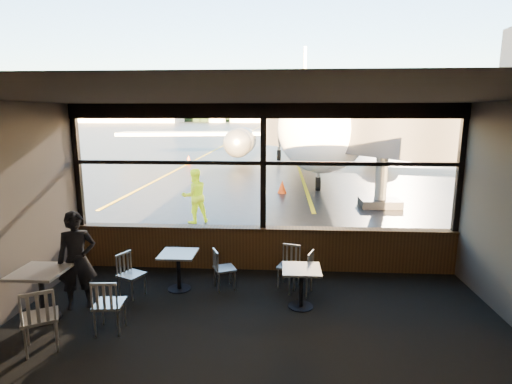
# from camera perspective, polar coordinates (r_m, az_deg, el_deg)

# --- Properties ---
(ground_plane) EXTENTS (520.00, 520.00, 0.00)m
(ground_plane) POSITION_cam_1_polar(r_m,az_deg,el_deg) (128.20, 3.48, 9.39)
(ground_plane) COLOR black
(ground_plane) RESTS_ON ground
(carpet_floor) EXTENTS (8.00, 6.00, 0.01)m
(carpet_floor) POSITION_cam_1_polar(r_m,az_deg,el_deg) (6.11, -0.38, -21.30)
(carpet_floor) COLOR black
(carpet_floor) RESTS_ON ground
(ceiling) EXTENTS (8.00, 6.00, 0.04)m
(ceiling) POSITION_cam_1_polar(r_m,az_deg,el_deg) (5.18, -0.43, 13.51)
(ceiling) COLOR #38332D
(ceiling) RESTS_ON ground
(wall_back) EXTENTS (8.00, 0.04, 3.50)m
(wall_back) POSITION_cam_1_polar(r_m,az_deg,el_deg) (2.66, -5.33, -23.82)
(wall_back) COLOR #463F38
(wall_back) RESTS_ON ground
(window_sill) EXTENTS (8.00, 0.28, 0.90)m
(window_sill) POSITION_cam_1_polar(r_m,az_deg,el_deg) (8.64, 1.01, -8.13)
(window_sill) COLOR #4C3017
(window_sill) RESTS_ON ground
(window_header) EXTENTS (8.00, 0.18, 0.30)m
(window_header) POSITION_cam_1_polar(r_m,az_deg,el_deg) (8.17, 1.08, 11.49)
(window_header) COLOR black
(window_header) RESTS_ON ground
(mullion_left) EXTENTS (0.12, 0.12, 2.60)m
(mullion_left) POSITION_cam_1_polar(r_m,az_deg,el_deg) (9.29, -24.14, 3.35)
(mullion_left) COLOR black
(mullion_left) RESTS_ON ground
(mullion_centre) EXTENTS (0.12, 0.12, 2.60)m
(mullion_centre) POSITION_cam_1_polar(r_m,az_deg,el_deg) (8.23, 1.05, 3.46)
(mullion_centre) COLOR black
(mullion_centre) RESTS_ON ground
(mullion_right) EXTENTS (0.12, 0.12, 2.60)m
(mullion_right) POSITION_cam_1_polar(r_m,az_deg,el_deg) (8.97, 27.17, 2.87)
(mullion_right) COLOR black
(mullion_right) RESTS_ON ground
(window_transom) EXTENTS (8.00, 0.10, 0.08)m
(window_transom) POSITION_cam_1_polar(r_m,az_deg,el_deg) (8.22, 1.05, 4.15)
(window_transom) COLOR black
(window_transom) RESTS_ON ground
(airliner) EXTENTS (28.73, 34.15, 10.21)m
(airliner) POSITION_cam_1_polar(r_m,az_deg,el_deg) (28.89, 7.71, 14.43)
(airliner) COLOR white
(airliner) RESTS_ON ground_plane
(jet_bridge) EXTENTS (8.42, 10.29, 4.49)m
(jet_bridge) POSITION_cam_1_polar(r_m,az_deg,el_deg) (14.07, 16.99, 6.26)
(jet_bridge) COLOR #2B2B2E
(jet_bridge) RESTS_ON ground_plane
(cafe_table_near) EXTENTS (0.65, 0.65, 0.71)m
(cafe_table_near) POSITION_cam_1_polar(r_m,az_deg,el_deg) (7.07, 6.45, -13.46)
(cafe_table_near) COLOR gray
(cafe_table_near) RESTS_ON carpet_floor
(cafe_table_mid) EXTENTS (0.66, 0.66, 0.73)m
(cafe_table_mid) POSITION_cam_1_polar(r_m,az_deg,el_deg) (7.82, -10.98, -11.07)
(cafe_table_mid) COLOR gray
(cafe_table_mid) RESTS_ON carpet_floor
(cafe_table_left) EXTENTS (0.77, 0.77, 0.84)m
(cafe_table_left) POSITION_cam_1_polar(r_m,az_deg,el_deg) (7.46, -28.21, -12.85)
(cafe_table_left) COLOR #ACA79E
(cafe_table_left) RESTS_ON carpet_floor
(chair_near_e) EXTENTS (0.58, 0.58, 0.84)m
(chair_near_e) POSITION_cam_1_polar(r_m,az_deg,el_deg) (7.55, 6.41, -11.31)
(chair_near_e) COLOR #B3AFA2
(chair_near_e) RESTS_ON carpet_floor
(chair_near_w) EXTENTS (0.57, 0.57, 0.79)m
(chair_near_w) POSITION_cam_1_polar(r_m,az_deg,el_deg) (7.74, -4.51, -10.90)
(chair_near_w) COLOR beige
(chair_near_w) RESTS_ON carpet_floor
(chair_near_n) EXTENTS (0.56, 0.56, 0.81)m
(chair_near_n) POSITION_cam_1_polar(r_m,az_deg,el_deg) (7.82, 4.69, -10.59)
(chair_near_n) COLOR beige
(chair_near_n) RESTS_ON carpet_floor
(chair_mid_s) EXTENTS (0.52, 0.52, 0.88)m
(chair_mid_s) POSITION_cam_1_polar(r_m,az_deg,el_deg) (6.68, -20.21, -14.83)
(chair_mid_s) COLOR beige
(chair_mid_s) RESTS_ON carpet_floor
(chair_mid_w) EXTENTS (0.59, 0.59, 0.82)m
(chair_mid_w) POSITION_cam_1_polar(r_m,az_deg,el_deg) (7.74, -17.34, -11.28)
(chair_mid_w) COLOR beige
(chair_mid_w) RESTS_ON carpet_floor
(chair_left_s) EXTENTS (0.72, 0.72, 0.97)m
(chair_left_s) POSITION_cam_1_polar(r_m,az_deg,el_deg) (6.58, -28.48, -15.52)
(chair_left_s) COLOR #B7B2A5
(chair_left_s) RESTS_ON carpet_floor
(passenger) EXTENTS (0.73, 0.61, 1.70)m
(passenger) POSITION_cam_1_polar(r_m,az_deg,el_deg) (7.49, -24.19, -8.92)
(passenger) COLOR black
(passenger) RESTS_ON carpet_floor
(ground_crew) EXTENTS (1.03, 0.98, 1.68)m
(ground_crew) POSITION_cam_1_polar(r_m,az_deg,el_deg) (12.39, -8.78, -0.54)
(ground_crew) COLOR #BFF219
(ground_crew) RESTS_ON ground_plane
(cone_nose) EXTENTS (0.39, 0.39, 0.55)m
(cone_nose) POSITION_cam_1_polar(r_m,az_deg,el_deg) (17.05, 3.75, 0.75)
(cone_nose) COLOR #FF6408
(cone_nose) RESTS_ON ground_plane
(cone_wing) EXTENTS (0.41, 0.41, 0.56)m
(cone_wing) POSITION_cam_1_polar(r_m,az_deg,el_deg) (27.89, -9.60, 4.58)
(cone_wing) COLOR #FF6B08
(cone_wing) RESTS_ON ground_plane
(hangar_left) EXTENTS (45.00, 18.00, 11.00)m
(hangar_left) POSITION_cam_1_polar(r_m,az_deg,el_deg) (200.90, -17.24, 11.03)
(hangar_left) COLOR silver
(hangar_left) RESTS_ON ground_plane
(hangar_mid) EXTENTS (38.00, 15.00, 10.00)m
(hangar_mid) POSITION_cam_1_polar(r_m,az_deg,el_deg) (193.17, 3.56, 11.36)
(hangar_mid) COLOR silver
(hangar_mid) RESTS_ON ground_plane
(hangar_right) EXTENTS (50.00, 20.00, 12.00)m
(hangar_right) POSITION_cam_1_polar(r_m,az_deg,el_deg) (195.50, 21.77, 10.91)
(hangar_right) COLOR silver
(hangar_right) RESTS_ON ground_plane
(fuel_tank_a) EXTENTS (8.00, 8.00, 6.00)m
(fuel_tank_a) POSITION_cam_1_polar(r_m,az_deg,el_deg) (192.57, -5.57, 10.74)
(fuel_tank_a) COLOR silver
(fuel_tank_a) RESTS_ON ground_plane
(fuel_tank_b) EXTENTS (8.00, 8.00, 6.00)m
(fuel_tank_b) POSITION_cam_1_polar(r_m,az_deg,el_deg) (191.24, -2.56, 10.78)
(fuel_tank_b) COLOR silver
(fuel_tank_b) RESTS_ON ground_plane
(fuel_tank_c) EXTENTS (8.00, 8.00, 6.00)m
(fuel_tank_c) POSITION_cam_1_polar(r_m,az_deg,el_deg) (190.44, 0.48, 10.79)
(fuel_tank_c) COLOR silver
(fuel_tank_c) RESTS_ON ground_plane
(treeline) EXTENTS (360.00, 3.00, 12.00)m
(treeline) POSITION_cam_1_polar(r_m,az_deg,el_deg) (218.17, 3.57, 11.56)
(treeline) COLOR black
(treeline) RESTS_ON ground_plane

